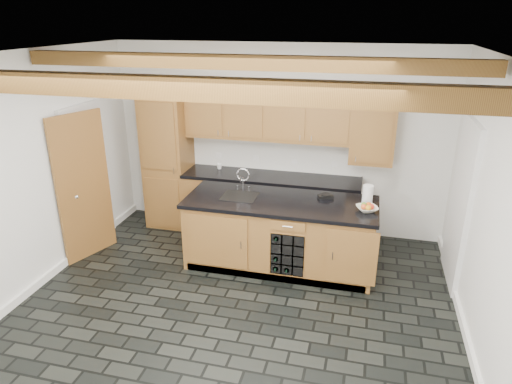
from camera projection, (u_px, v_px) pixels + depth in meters
ground at (230, 318)px, 5.07m from camera, size 5.00×5.00×0.00m
room_shell at (234, 173)px, 5.02m from camera, size 5.01×5.00×5.00m
back_cabinetry at (249, 170)px, 6.83m from camera, size 3.65×0.62×2.20m
island at (280, 233)px, 6.00m from camera, size 2.48×0.96×0.93m
faucet at (240, 193)px, 5.99m from camera, size 0.45×0.40×0.34m
kitchen_scale at (326, 196)px, 5.91m from camera, size 0.22×0.17×0.06m
fruit_bowl at (367, 209)px, 5.51m from camera, size 0.33×0.33×0.06m
fruit_cluster at (367, 206)px, 5.50m from camera, size 0.16×0.17×0.07m
paper_towel at (368, 195)px, 5.69m from camera, size 0.13×0.13×0.25m
mug at (219, 166)px, 7.03m from camera, size 0.11×0.11×0.08m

